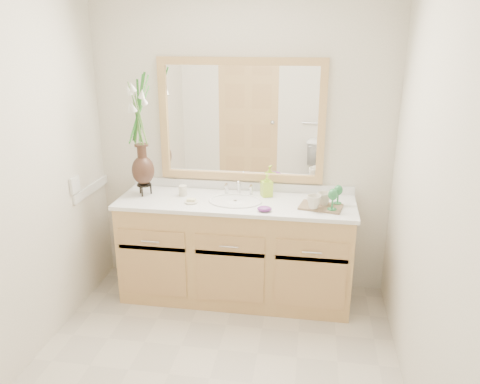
% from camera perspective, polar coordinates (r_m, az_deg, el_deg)
% --- Properties ---
extents(floor, '(2.60, 2.60, 0.00)m').
position_cam_1_polar(floor, '(3.17, -3.73, -21.75)').
color(floor, '#BAB09F').
rests_on(floor, ground).
extents(wall_back, '(2.40, 0.02, 2.40)m').
position_cam_1_polar(wall_back, '(3.79, 0.17, 5.67)').
color(wall_back, beige).
rests_on(wall_back, floor).
extents(wall_front, '(2.40, 0.02, 2.40)m').
position_cam_1_polar(wall_front, '(1.46, -16.42, -17.76)').
color(wall_front, beige).
rests_on(wall_front, floor).
extents(wall_left, '(0.02, 2.60, 2.40)m').
position_cam_1_polar(wall_left, '(3.06, -26.77, 0.44)').
color(wall_left, beige).
rests_on(wall_left, floor).
extents(wall_right, '(0.02, 2.60, 2.40)m').
position_cam_1_polar(wall_right, '(2.58, 22.72, -2.12)').
color(wall_right, beige).
rests_on(wall_right, floor).
extents(vanity, '(1.80, 0.55, 0.80)m').
position_cam_1_polar(vanity, '(3.79, -0.51, -7.19)').
color(vanity, tan).
rests_on(vanity, floor).
extents(counter, '(1.84, 0.57, 0.03)m').
position_cam_1_polar(counter, '(3.63, -0.53, -1.28)').
color(counter, white).
rests_on(counter, vanity).
extents(sink, '(0.38, 0.34, 0.23)m').
position_cam_1_polar(sink, '(3.62, -0.57, -1.95)').
color(sink, white).
rests_on(sink, counter).
extents(mirror, '(1.32, 0.04, 0.97)m').
position_cam_1_polar(mirror, '(3.73, 0.12, 8.67)').
color(mirror, white).
rests_on(mirror, wall_back).
extents(switch_plate, '(0.02, 0.12, 0.12)m').
position_cam_1_polar(switch_plate, '(3.73, -19.50, 0.85)').
color(switch_plate, white).
rests_on(switch_plate, wall_left).
extents(flower_vase, '(0.21, 0.21, 0.85)m').
position_cam_1_polar(flower_vase, '(3.69, -12.11, 8.24)').
color(flower_vase, black).
rests_on(flower_vase, counter).
extents(tumbler, '(0.07, 0.07, 0.08)m').
position_cam_1_polar(tumbler, '(3.75, -6.99, 0.16)').
color(tumbler, beige).
rests_on(tumbler, counter).
extents(soap_dish, '(0.10, 0.10, 0.03)m').
position_cam_1_polar(soap_dish, '(3.59, -5.97, -1.15)').
color(soap_dish, beige).
rests_on(soap_dish, counter).
extents(soap_bottle, '(0.10, 0.10, 0.17)m').
position_cam_1_polar(soap_bottle, '(3.70, 3.27, 0.72)').
color(soap_bottle, '#A9D832').
rests_on(soap_bottle, counter).
extents(purple_dish, '(0.11, 0.09, 0.04)m').
position_cam_1_polar(purple_dish, '(3.40, 3.00, -2.05)').
color(purple_dish, '#692777').
rests_on(purple_dish, counter).
extents(tray, '(0.34, 0.26, 0.02)m').
position_cam_1_polar(tray, '(3.52, 9.83, -1.79)').
color(tray, brown).
rests_on(tray, counter).
extents(mug_left, '(0.11, 0.10, 0.10)m').
position_cam_1_polar(mug_left, '(3.45, 8.98, -1.14)').
color(mug_left, beige).
rests_on(mug_left, tray).
extents(mug_right, '(0.13, 0.13, 0.10)m').
position_cam_1_polar(mug_right, '(3.53, 10.21, -0.75)').
color(mug_right, beige).
rests_on(mug_right, tray).
extents(goblet_front, '(0.07, 0.07, 0.16)m').
position_cam_1_polar(goblet_front, '(3.42, 11.25, -0.44)').
color(goblet_front, '#27753D').
rests_on(goblet_front, tray).
extents(goblet_back, '(0.06, 0.06, 0.14)m').
position_cam_1_polar(goblet_back, '(3.56, 11.89, 0.10)').
color(goblet_back, '#27753D').
rests_on(goblet_back, tray).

